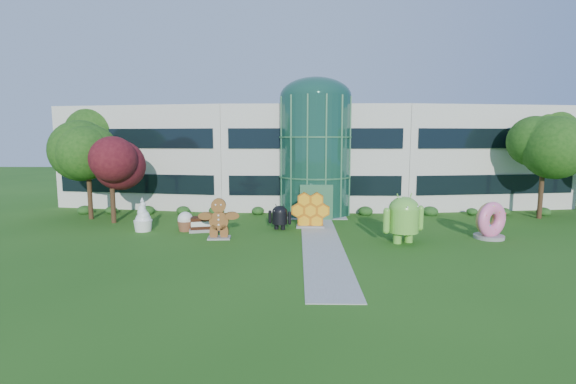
# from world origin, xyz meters

# --- Properties ---
(ground) EXTENTS (140.00, 140.00, 0.00)m
(ground) POSITION_xyz_m (0.00, 0.00, 0.00)
(ground) COLOR #215114
(ground) RESTS_ON ground
(building) EXTENTS (46.00, 15.00, 9.30)m
(building) POSITION_xyz_m (0.00, 18.00, 4.65)
(building) COLOR beige
(building) RESTS_ON ground
(atrium) EXTENTS (6.00, 6.00, 9.80)m
(atrium) POSITION_xyz_m (0.00, 12.00, 4.90)
(atrium) COLOR #194738
(atrium) RESTS_ON ground
(walkway) EXTENTS (2.40, 20.00, 0.04)m
(walkway) POSITION_xyz_m (0.00, 2.00, 0.02)
(walkway) COLOR #9E9E93
(walkway) RESTS_ON ground
(tree_red) EXTENTS (4.00, 4.00, 6.00)m
(tree_red) POSITION_xyz_m (-15.50, 7.50, 3.00)
(tree_red) COLOR #3F0C14
(tree_red) RESTS_ON ground
(trees_backdrop) EXTENTS (52.00, 8.00, 8.40)m
(trees_backdrop) POSITION_xyz_m (0.00, 13.00, 4.20)
(trees_backdrop) COLOR #194310
(trees_backdrop) RESTS_ON ground
(android_green) EXTENTS (3.51, 2.96, 3.38)m
(android_green) POSITION_xyz_m (5.02, 1.80, 1.69)
(android_green) COLOR #69BD3C
(android_green) RESTS_ON ground
(android_black) EXTENTS (2.03, 1.64, 2.00)m
(android_black) POSITION_xyz_m (-2.74, 5.43, 1.00)
(android_black) COLOR black
(android_black) RESTS_ON ground
(donut) EXTENTS (2.58, 2.03, 2.42)m
(donut) POSITION_xyz_m (10.85, 3.05, 1.21)
(donut) COLOR pink
(donut) RESTS_ON ground
(gingerbread) EXTENTS (2.94, 1.31, 2.65)m
(gingerbread) POSITION_xyz_m (-6.52, 2.61, 1.32)
(gingerbread) COLOR brown
(gingerbread) RESTS_ON ground
(ice_cream_sandwich) EXTENTS (2.47, 1.64, 1.01)m
(ice_cream_sandwich) POSITION_xyz_m (-7.84, 4.78, 0.51)
(ice_cream_sandwich) COLOR black
(ice_cream_sandwich) RESTS_ON ground
(honeycomb) EXTENTS (2.96, 1.11, 2.31)m
(honeycomb) POSITION_xyz_m (-0.56, 6.12, 1.15)
(honeycomb) COLOR #FFA819
(honeycomb) RESTS_ON ground
(froyo) EXTENTS (1.49, 1.49, 2.32)m
(froyo) POSITION_xyz_m (-12.21, 4.71, 1.16)
(froyo) COLOR white
(froyo) RESTS_ON ground
(cupcake) EXTENTS (1.44, 1.44, 1.36)m
(cupcake) POSITION_xyz_m (-9.29, 4.83, 0.68)
(cupcake) COLOR white
(cupcake) RESTS_ON ground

